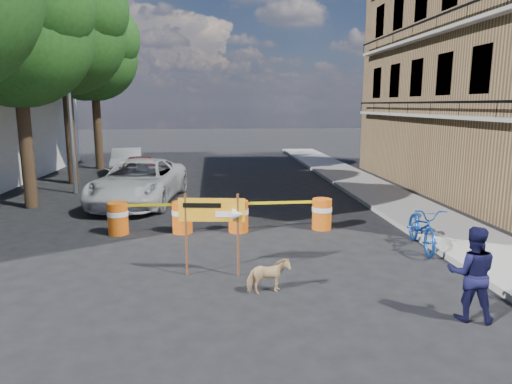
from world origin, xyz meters
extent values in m
plane|color=black|center=(0.00, 0.00, 0.00)|extent=(120.00, 120.00, 0.00)
cube|color=gray|center=(6.20, 6.00, 0.07)|extent=(2.40, 40.00, 0.15)
cylinder|color=#332316|center=(-6.80, 7.00, 2.38)|extent=(0.44, 0.44, 4.76)
sphere|color=#224A15|center=(-6.80, 7.00, 5.95)|extent=(5.00, 5.00, 5.00)
sphere|color=#224A15|center=(-5.92, 6.50, 6.80)|extent=(3.75, 3.75, 3.75)
sphere|color=#224A15|center=(-7.55, 7.62, 5.27)|extent=(3.50, 3.50, 3.50)
cylinder|color=#332316|center=(-6.80, 12.00, 2.66)|extent=(0.44, 0.44, 5.32)
sphere|color=#224A15|center=(-6.80, 12.00, 6.65)|extent=(5.40, 5.40, 5.40)
sphere|color=#224A15|center=(-5.85, 11.46, 7.60)|extent=(4.05, 4.05, 4.05)
sphere|color=#224A15|center=(-7.61, 12.68, 5.89)|extent=(3.78, 3.78, 3.78)
cylinder|color=#332316|center=(-6.80, 17.00, 2.46)|extent=(0.44, 0.44, 4.93)
sphere|color=#224A15|center=(-6.80, 17.00, 6.16)|extent=(4.80, 4.80, 4.80)
sphere|color=#224A15|center=(-5.96, 16.52, 7.04)|extent=(3.60, 3.60, 3.60)
sphere|color=#224A15|center=(-7.52, 17.60, 5.46)|extent=(3.36, 3.36, 3.36)
cylinder|color=gray|center=(-6.00, 9.50, 4.00)|extent=(0.16, 0.16, 8.00)
cylinder|color=#DF510D|center=(-3.06, 3.24, 0.45)|extent=(0.56, 0.56, 0.90)
cylinder|color=white|center=(-3.06, 3.24, 0.60)|extent=(0.58, 0.58, 0.14)
cylinder|color=#DF510D|center=(-1.28, 3.21, 0.45)|extent=(0.56, 0.56, 0.90)
cylinder|color=white|center=(-1.28, 3.21, 0.60)|extent=(0.58, 0.58, 0.14)
cylinder|color=#DF510D|center=(0.30, 3.17, 0.45)|extent=(0.56, 0.56, 0.90)
cylinder|color=white|center=(0.30, 3.17, 0.60)|extent=(0.58, 0.58, 0.14)
cylinder|color=#DF510D|center=(2.73, 3.22, 0.45)|extent=(0.56, 0.56, 0.90)
cylinder|color=white|center=(2.73, 3.22, 0.60)|extent=(0.58, 0.58, 0.14)
cylinder|color=#592D19|center=(-0.97, -0.11, 0.89)|extent=(0.05, 0.05, 1.78)
cylinder|color=#592D19|center=(0.11, -0.25, 0.89)|extent=(0.05, 0.05, 1.78)
cube|color=orange|center=(-0.43, -0.18, 1.43)|extent=(1.37, 0.20, 0.49)
cube|color=white|center=(-0.16, -0.23, 1.34)|extent=(0.39, 0.06, 0.12)
cone|color=white|center=(0.10, -0.27, 1.34)|extent=(0.25, 0.28, 0.26)
cube|color=black|center=(-0.63, -0.17, 1.53)|extent=(0.78, 0.11, 0.10)
imported|color=black|center=(3.87, -2.58, 0.81)|extent=(0.95, 0.85, 1.62)
imported|color=#123C97|center=(4.80, 1.20, 1.06)|extent=(0.91, 1.22, 2.13)
imported|color=tan|center=(0.63, -1.20, 0.34)|extent=(0.87, 0.54, 0.69)
imported|color=silver|center=(-3.11, 7.41, 0.79)|extent=(3.35, 6.00, 1.58)
imported|color=maroon|center=(-3.71, 11.21, 0.67)|extent=(1.88, 4.04, 1.34)
imported|color=silver|center=(-4.80, 14.41, 0.68)|extent=(1.96, 4.31, 1.37)
camera|label=1|loc=(-0.37, -9.39, 3.57)|focal=32.00mm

